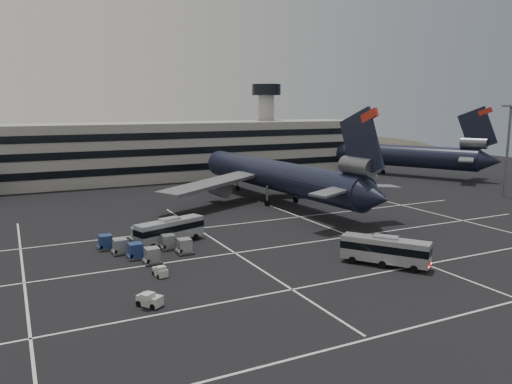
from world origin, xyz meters
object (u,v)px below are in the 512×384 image
bus_near (385,249)px  bus_far (170,229)px  trijet_main (277,175)px  tug_a (161,272)px  uld_cluster (144,244)px

bus_near → bus_far: bus_near is taller
trijet_main → bus_near: trijet_main is taller
bus_far → trijet_main: bearing=-74.2°
tug_a → uld_cluster: 10.13m
bus_near → tug_a: (-24.15, 7.87, -1.38)m
bus_far → tug_a: bus_far is taller
bus_near → tug_a: 25.43m
trijet_main → bus_near: 39.16m
uld_cluster → bus_near: bearing=-37.6°
trijet_main → uld_cluster: 36.88m
trijet_main → bus_far: bearing=-149.5°
trijet_main → bus_far: 32.22m
trijet_main → uld_cluster: bearing=-150.2°
trijet_main → bus_near: (-7.04, -38.38, -3.32)m
bus_far → uld_cluster: bus_far is taller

